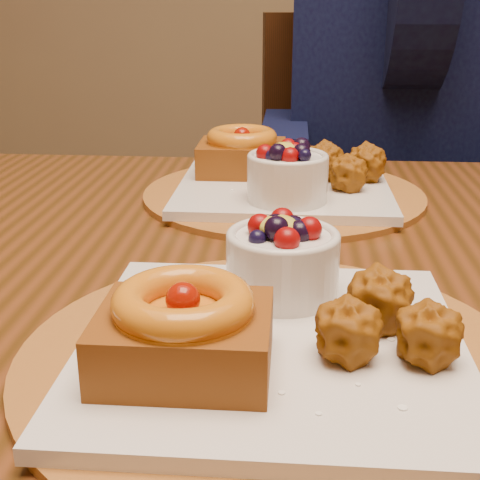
{
  "coord_description": "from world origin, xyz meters",
  "views": [
    {
      "loc": [
        -0.1,
        -0.59,
        1.01
      ],
      "look_at": [
        -0.14,
        -0.1,
        0.83
      ],
      "focal_mm": 50.0,
      "sensor_mm": 36.0,
      "label": 1
    }
  ],
  "objects_px": {
    "place_setting_near": "(269,326)",
    "chair_far": "(381,230)",
    "dining_table": "(278,321)",
    "diner": "(403,67)",
    "place_setting_far": "(281,177)"
  },
  "relations": [
    {
      "from": "place_setting_near",
      "to": "chair_far",
      "type": "height_order",
      "value": "chair_far"
    },
    {
      "from": "dining_table",
      "to": "place_setting_near",
      "type": "height_order",
      "value": "place_setting_near"
    },
    {
      "from": "place_setting_near",
      "to": "diner",
      "type": "height_order",
      "value": "diner"
    },
    {
      "from": "place_setting_near",
      "to": "diner",
      "type": "relative_size",
      "value": 0.46
    },
    {
      "from": "chair_far",
      "to": "place_setting_near",
      "type": "bearing_deg",
      "value": -113.68
    },
    {
      "from": "diner",
      "to": "place_setting_far",
      "type": "bearing_deg",
      "value": -105.57
    },
    {
      "from": "dining_table",
      "to": "diner",
      "type": "height_order",
      "value": "diner"
    },
    {
      "from": "dining_table",
      "to": "place_setting_far",
      "type": "height_order",
      "value": "place_setting_far"
    },
    {
      "from": "dining_table",
      "to": "place_setting_far",
      "type": "bearing_deg",
      "value": 90.99
    },
    {
      "from": "dining_table",
      "to": "diner",
      "type": "distance_m",
      "value": 0.71
    },
    {
      "from": "chair_far",
      "to": "diner",
      "type": "bearing_deg",
      "value": -93.88
    },
    {
      "from": "dining_table",
      "to": "place_setting_far",
      "type": "distance_m",
      "value": 0.24
    },
    {
      "from": "dining_table",
      "to": "chair_far",
      "type": "height_order",
      "value": "chair_far"
    },
    {
      "from": "place_setting_far",
      "to": "chair_far",
      "type": "bearing_deg",
      "value": 67.21
    },
    {
      "from": "place_setting_near",
      "to": "chair_far",
      "type": "bearing_deg",
      "value": 77.36
    }
  ]
}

